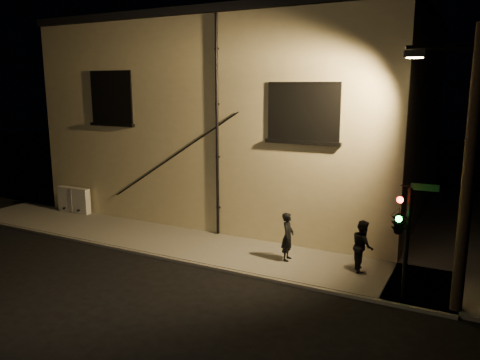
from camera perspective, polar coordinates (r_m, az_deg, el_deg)
The scene contains 8 objects.
ground at distance 15.43m, azimuth -2.33°, elevation -10.92°, with size 90.00×90.00×0.00m, color black.
sidewalk at distance 18.69m, azimuth 7.71°, elevation -6.79°, with size 21.00×16.00×0.12m.
building at distance 23.69m, azimuth 2.11°, elevation 7.84°, with size 16.20×12.23×8.80m.
utility_cabinet at distance 22.92m, azimuth -19.58°, elevation -2.30°, with size 1.78×0.30×1.17m, color silver.
pedestrian_a at distance 15.75m, azimuth 5.83°, elevation -6.88°, with size 0.60×0.39×1.63m, color black.
pedestrian_b at distance 15.28m, azimuth 14.71°, elevation -7.75°, with size 0.80×0.62×1.64m, color black.
traffic_signal at distance 13.22m, azimuth 18.88°, elevation -4.86°, with size 1.19×1.89×3.24m.
streetlamp_pole at distance 12.87m, azimuth 25.77°, elevation 1.42°, with size 2.03×1.39×7.32m.
Camera 1 is at (7.12, -12.38, 5.83)m, focal length 35.00 mm.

